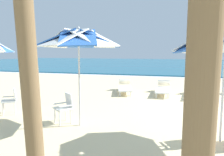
# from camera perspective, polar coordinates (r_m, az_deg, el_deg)

# --- Properties ---
(ground_plane) EXTENTS (80.00, 80.00, 0.00)m
(ground_plane) POSITION_cam_1_polar(r_m,az_deg,el_deg) (8.70, 26.64, -7.62)
(ground_plane) COLOR beige
(sea) EXTENTS (80.00, 36.00, 0.10)m
(sea) POSITION_cam_1_polar(r_m,az_deg,el_deg) (36.39, 18.16, 3.53)
(sea) COLOR #19607F
(sea) RESTS_ON ground
(surf_foam) EXTENTS (80.00, 0.70, 0.01)m
(surf_foam) POSITION_cam_1_polar(r_m,az_deg,el_deg) (18.20, 20.77, 0.04)
(surf_foam) COLOR white
(surf_foam) RESTS_ON ground
(plastic_chair_0) EXTENTS (0.61, 0.62, 0.87)m
(plastic_chair_0) POSITION_cam_1_polar(r_m,az_deg,el_deg) (5.42, 22.54, -10.62)
(plastic_chair_0) COLOR white
(plastic_chair_0) RESTS_ON ground
(beach_umbrella_1) EXTENTS (2.32, 2.32, 2.74)m
(beach_umbrella_1) POSITION_cam_1_polar(r_m,az_deg,el_deg) (6.07, -8.68, 9.83)
(beach_umbrella_1) COLOR silver
(beach_umbrella_1) RESTS_ON ground
(plastic_chair_2) EXTENTS (0.63, 0.63, 0.87)m
(plastic_chair_2) POSITION_cam_1_polar(r_m,az_deg,el_deg) (6.58, -12.12, -7.12)
(plastic_chair_2) COLOR white
(plastic_chair_2) RESTS_ON ground
(plastic_chair_5) EXTENTS (0.63, 0.62, 0.87)m
(plastic_chair_5) POSITION_cam_1_polar(r_m,az_deg,el_deg) (8.06, -24.77, -5.01)
(plastic_chair_5) COLOR white
(plastic_chair_5) RESTS_ON ground
(sun_lounger_1) EXTENTS (0.83, 2.20, 0.62)m
(sun_lounger_1) POSITION_cam_1_polar(r_m,az_deg,el_deg) (10.73, 20.99, -3.12)
(sun_lounger_1) COLOR white
(sun_lounger_1) RESTS_ON ground
(sun_lounger_2) EXTENTS (0.65, 2.15, 0.62)m
(sun_lounger_2) POSITION_cam_1_polar(r_m,az_deg,el_deg) (10.87, 13.16, -2.70)
(sun_lounger_2) COLOR white
(sun_lounger_2) RESTS_ON ground
(sun_lounger_3) EXTENTS (1.10, 2.23, 0.62)m
(sun_lounger_3) POSITION_cam_1_polar(r_m,az_deg,el_deg) (11.06, 3.41, -2.35)
(sun_lounger_3) COLOR white
(sun_lounger_3) RESTS_ON ground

